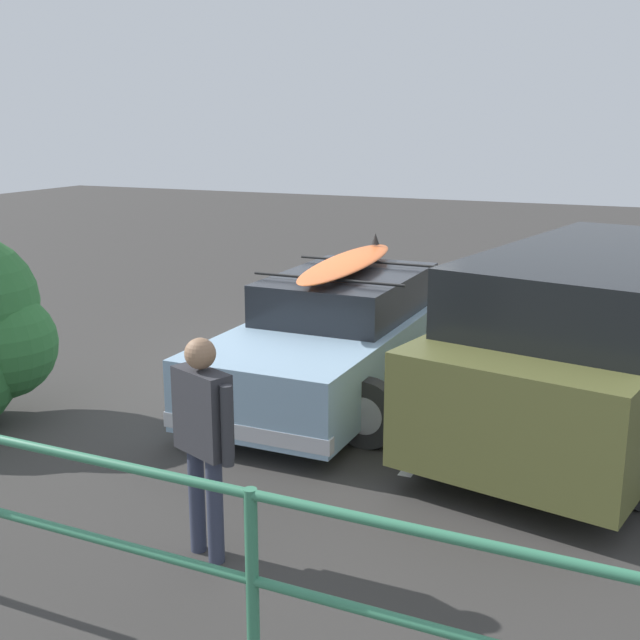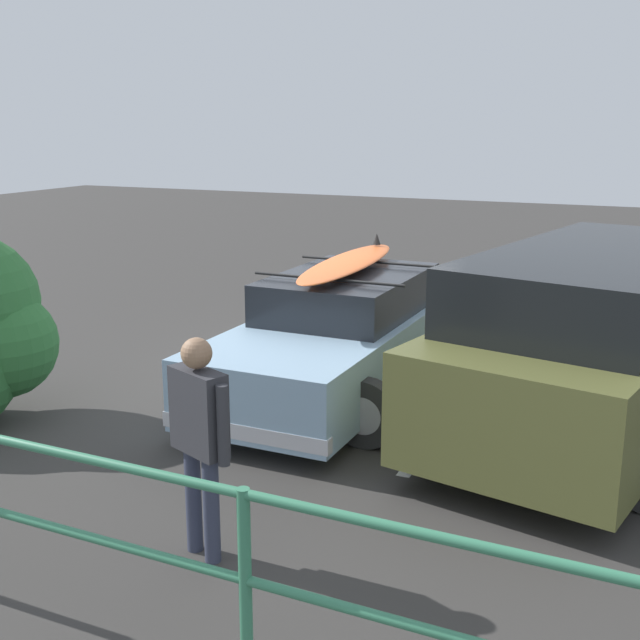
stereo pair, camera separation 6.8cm
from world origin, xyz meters
name	(u,v)px [view 1 (the left image)]	position (x,y,z in m)	size (l,w,h in m)	color
ground_plane	(328,380)	(0.00, 0.00, -0.01)	(44.00, 44.00, 0.02)	#383533
parking_stripe	(458,406)	(-1.62, 0.30, 0.00)	(3.74, 0.12, 0.00)	silver
sedan_car	(343,335)	(-0.29, 0.26, 0.64)	(2.34, 4.46, 1.59)	#8CADC6
suv_car	(598,336)	(-2.96, 0.34, 0.92)	(3.19, 5.20, 1.78)	brown
person_bystander	(203,429)	(-0.76, 3.94, 0.94)	(0.57, 0.33, 1.57)	#33384C
railing_fence	(252,555)	(-1.68, 4.98, 0.77)	(9.24, 0.26, 1.14)	#387F5B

